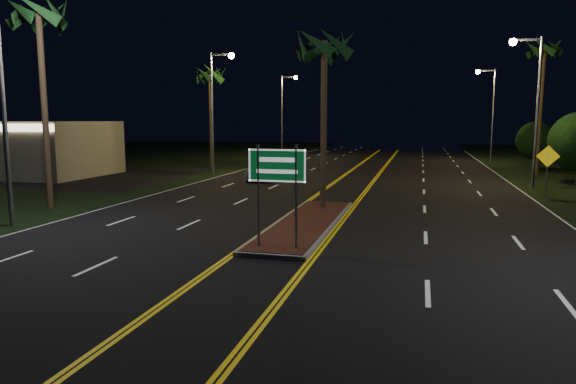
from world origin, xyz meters
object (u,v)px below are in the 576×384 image
(commercial_building, at_px, (7,148))
(streetlight_right_mid, at_px, (532,94))
(palm_median, at_px, (324,46))
(car_far, at_px, (265,157))
(highway_sign, at_px, (277,175))
(streetlight_left_near, at_px, (10,77))
(palm_left_far, at_px, (210,75))
(streetlight_left_far, at_px, (285,106))
(median_island, at_px, (306,223))
(car_near, at_px, (266,167))
(shrub_far, at_px, (536,141))
(warning_sign, at_px, (548,163))
(palm_left_near, at_px, (38,16))
(streetlight_left_mid, at_px, (217,99))
(streetlight_right_far, at_px, (489,104))
(palm_right_far, at_px, (544,51))

(commercial_building, bearing_deg, streetlight_right_mid, 3.14)
(palm_median, bearing_deg, car_far, 113.51)
(highway_sign, xyz_separation_m, streetlight_left_near, (-10.61, 1.20, 3.25))
(palm_median, xyz_separation_m, palm_left_far, (-12.80, 17.50, 0.47))
(streetlight_left_far, xyz_separation_m, streetlight_right_mid, (21.23, -22.00, 0.00))
(median_island, relative_size, palm_median, 1.23)
(car_near, bearing_deg, palm_median, -58.25)
(commercial_building, height_order, shrub_far, commercial_building)
(shrub_far, relative_size, warning_sign, 1.44)
(palm_left_near, relative_size, palm_left_far, 1.11)
(highway_sign, distance_m, car_near, 19.76)
(palm_left_far, relative_size, car_far, 1.71)
(highway_sign, relative_size, streetlight_left_far, 0.36)
(streetlight_right_mid, bearing_deg, streetlight_left_mid, 174.62)
(highway_sign, relative_size, streetlight_left_near, 0.36)
(median_island, relative_size, streetlight_left_near, 1.14)
(streetlight_left_near, bearing_deg, streetlight_left_far, 90.00)
(palm_left_near, xyz_separation_m, shrub_far, (26.30, 28.00, -6.34))
(streetlight_right_mid, distance_m, palm_left_near, 27.19)
(commercial_building, bearing_deg, streetlight_right_far, 31.01)
(palm_left_far, relative_size, palm_right_far, 0.85)
(streetlight_right_mid, distance_m, palm_median, 15.73)
(shrub_far, bearing_deg, car_far, -169.45)
(streetlight_left_mid, xyz_separation_m, palm_right_far, (23.41, 6.00, 3.49))
(streetlight_right_mid, bearing_deg, commercial_building, -176.86)
(streetlight_left_near, distance_m, palm_left_far, 24.19)
(palm_left_far, bearing_deg, streetlight_right_far, 30.88)
(warning_sign, bearing_deg, car_near, 179.02)
(palm_median, bearing_deg, streetlight_left_mid, 128.17)
(streetlight_left_far, distance_m, palm_median, 35.18)
(streetlight_left_far, xyz_separation_m, car_far, (1.39, -12.29, -4.80))
(streetlight_left_mid, relative_size, car_far, 1.75)
(palm_left_near, xyz_separation_m, palm_left_far, (-0.30, 20.00, -0.93))
(shrub_far, relative_size, car_far, 0.77)
(palm_left_far, bearing_deg, car_far, 46.07)
(median_island, relative_size, highway_sign, 3.20)
(streetlight_left_near, xyz_separation_m, palm_left_near, (-1.89, 4.00, 3.02))
(median_island, height_order, shrub_far, shrub_far)
(palm_left_far, height_order, warning_sign, palm_left_far)
(streetlight_left_mid, distance_m, streetlight_left_far, 20.00)
(palm_right_far, bearing_deg, car_near, -155.83)
(streetlight_right_far, relative_size, car_near, 1.69)
(highway_sign, bearing_deg, palm_median, 90.00)
(palm_right_far, xyz_separation_m, car_near, (-18.83, -8.45, -8.25))
(streetlight_left_near, height_order, streetlight_right_far, same)
(streetlight_left_mid, relative_size, palm_left_near, 0.92)
(streetlight_left_mid, distance_m, palm_left_far, 5.01)
(streetlight_left_near, relative_size, warning_sign, 3.27)
(streetlight_left_far, bearing_deg, commercial_building, -122.65)
(streetlight_right_far, bearing_deg, car_far, -152.59)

